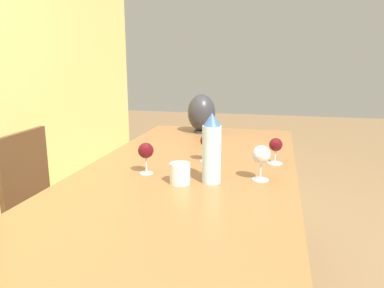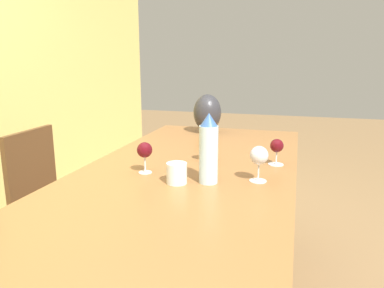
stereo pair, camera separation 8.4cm
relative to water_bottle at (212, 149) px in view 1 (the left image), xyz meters
name	(u,v)px [view 1 (the left image)]	position (x,y,z in m)	size (l,w,h in m)	color
dining_table	(180,197)	(0.00, 0.13, -0.21)	(2.33, 0.94, 0.77)	#936033
water_bottle	(212,149)	(0.00, 0.00, 0.00)	(0.08, 0.08, 0.28)	silver
water_tumbler	(180,173)	(-0.04, 0.12, -0.09)	(0.08, 0.08, 0.08)	silver
vase	(201,113)	(0.98, 0.24, 0.00)	(0.18, 0.18, 0.25)	#2D2D33
wine_glass_0	(261,155)	(0.07, -0.19, -0.03)	(0.07, 0.07, 0.15)	silver
wine_glass_1	(146,151)	(0.05, 0.29, -0.04)	(0.07, 0.07, 0.14)	silver
wine_glass_2	(276,146)	(0.33, -0.24, -0.05)	(0.07, 0.07, 0.12)	silver
wine_glass_3	(207,142)	(0.30, 0.08, -0.04)	(0.06, 0.06, 0.13)	silver
chair_far	(49,200)	(0.34, 0.98, -0.43)	(0.44, 0.44, 0.86)	brown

